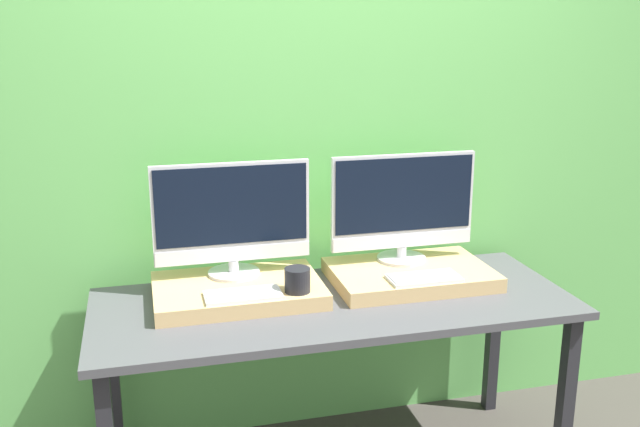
# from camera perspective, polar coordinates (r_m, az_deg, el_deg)

# --- Properties ---
(wall_back) EXTENTS (8.00, 0.04, 2.60)m
(wall_back) POSITION_cam_1_polar(r_m,az_deg,el_deg) (2.90, -1.02, 6.59)
(wall_back) COLOR #66B75B
(wall_back) RESTS_ON ground_plane
(workbench) EXTENTS (1.77, 0.69, 0.73)m
(workbench) POSITION_cam_1_polar(r_m,az_deg,el_deg) (2.69, 1.14, -8.37)
(workbench) COLOR #47474C
(workbench) RESTS_ON ground_plane
(wooden_riser_left) EXTENTS (0.62, 0.42, 0.06)m
(wooden_riser_left) POSITION_cam_1_polar(r_m,az_deg,el_deg) (2.69, -6.59, -6.13)
(wooden_riser_left) COLOR tan
(wooden_riser_left) RESTS_ON workbench
(monitor_left) EXTENTS (0.59, 0.20, 0.44)m
(monitor_left) POSITION_cam_1_polar(r_m,az_deg,el_deg) (2.70, -7.05, -0.31)
(monitor_left) COLOR silver
(monitor_left) RESTS_ON wooden_riser_left
(keyboard_left) EXTENTS (0.27, 0.13, 0.01)m
(keyboard_left) POSITION_cam_1_polar(r_m,az_deg,el_deg) (2.55, -6.17, -6.48)
(keyboard_left) COLOR silver
(keyboard_left) RESTS_ON wooden_riser_left
(mug) EXTENTS (0.09, 0.09, 0.09)m
(mug) POSITION_cam_1_polar(r_m,az_deg,el_deg) (2.57, -1.82, -5.34)
(mug) COLOR black
(mug) RESTS_ON wooden_riser_left
(wooden_riser_right) EXTENTS (0.62, 0.42, 0.06)m
(wooden_riser_right) POSITION_cam_1_polar(r_m,az_deg,el_deg) (2.85, 7.22, -4.87)
(wooden_riser_right) COLOR tan
(wooden_riser_right) RESTS_ON workbench
(monitor_right) EXTENTS (0.59, 0.20, 0.44)m
(monitor_right) POSITION_cam_1_polar(r_m,az_deg,el_deg) (2.87, 6.66, 0.61)
(monitor_right) COLOR silver
(monitor_right) RESTS_ON wooden_riser_right
(keyboard_right) EXTENTS (0.27, 0.13, 0.01)m
(keyboard_right) POSITION_cam_1_polar(r_m,az_deg,el_deg) (2.72, 8.31, -5.11)
(keyboard_right) COLOR silver
(keyboard_right) RESTS_ON wooden_riser_right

